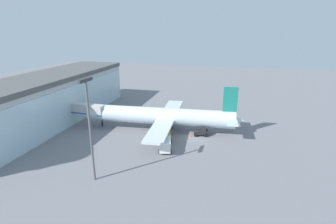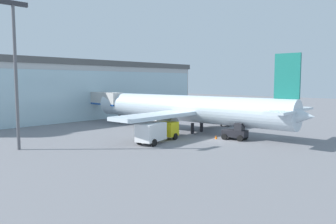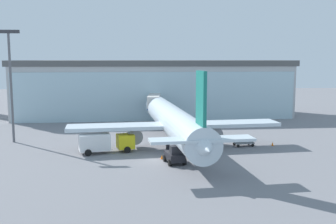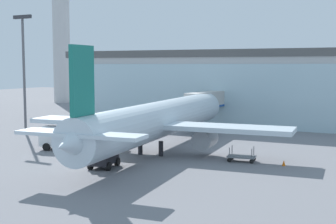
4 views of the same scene
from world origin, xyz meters
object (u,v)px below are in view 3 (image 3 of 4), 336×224
at_px(jet_bridge, 155,101).
at_px(pushback_tug, 175,156).
at_px(apron_light_mast, 10,76).
at_px(airplane, 174,121).
at_px(safety_cone_wingtip, 273,144).
at_px(safety_cone_nose, 162,157).
at_px(baggage_cart, 243,143).
at_px(catering_truck, 105,142).

relative_size(jet_bridge, pushback_tug, 3.44).
xyz_separation_m(apron_light_mast, pushback_tug, (23.60, -13.53, -9.12)).
xyz_separation_m(airplane, safety_cone_wingtip, (14.43, -0.76, -3.31)).
distance_m(airplane, safety_cone_nose, 8.55).
relative_size(airplane, baggage_cart, 13.00).
bearing_deg(apron_light_mast, catering_truck, -27.71).
distance_m(airplane, baggage_cart, 10.62).
bearing_deg(jet_bridge, pushback_tug, -172.84).
height_order(apron_light_mast, airplane, apron_light_mast).
height_order(catering_truck, safety_cone_nose, catering_truck).
height_order(jet_bridge, baggage_cart, jet_bridge).
distance_m(baggage_cart, pushback_tug, 13.95).
xyz_separation_m(catering_truck, safety_cone_wingtip, (23.96, 3.16, -1.19)).
bearing_deg(apron_light_mast, safety_cone_wingtip, -6.65).
relative_size(apron_light_mast, safety_cone_nose, 30.52).
xyz_separation_m(catering_truck, pushback_tug, (9.04, -5.88, -0.49)).
distance_m(jet_bridge, catering_truck, 25.40).
bearing_deg(catering_truck, safety_cone_wingtip, -8.09).
bearing_deg(pushback_tug, safety_cone_nose, 21.59).
bearing_deg(pushback_tug, apron_light_mast, 47.32).
relative_size(catering_truck, pushback_tug, 2.17).
height_order(safety_cone_nose, safety_cone_wingtip, same).
xyz_separation_m(jet_bridge, catering_truck, (-7.14, -24.20, -2.90)).
xyz_separation_m(airplane, pushback_tug, (-0.49, -9.80, -2.61)).
bearing_deg(safety_cone_nose, apron_light_mast, 152.81).
height_order(jet_bridge, pushback_tug, jet_bridge).
bearing_deg(safety_cone_wingtip, safety_cone_nose, -157.28).
distance_m(jet_bridge, safety_cone_nose, 28.22).
distance_m(pushback_tug, safety_cone_wingtip, 17.46).
relative_size(jet_bridge, safety_cone_wingtip, 22.04).
bearing_deg(safety_cone_wingtip, apron_light_mast, 173.35).
height_order(baggage_cart, safety_cone_wingtip, baggage_cart).
distance_m(jet_bridge, airplane, 20.44).
height_order(apron_light_mast, safety_cone_wingtip, apron_light_mast).
xyz_separation_m(apron_light_mast, baggage_cart, (34.23, -4.50, -9.59)).
bearing_deg(safety_cone_nose, safety_cone_wingtip, 22.72).
distance_m(apron_light_mast, catering_truck, 18.57).
bearing_deg(apron_light_mast, jet_bridge, 37.34).
xyz_separation_m(airplane, baggage_cart, (10.14, -0.77, -3.08)).
relative_size(safety_cone_nose, safety_cone_wingtip, 1.00).
bearing_deg(jet_bridge, airplane, -169.74).
bearing_deg(airplane, baggage_cart, -100.99).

